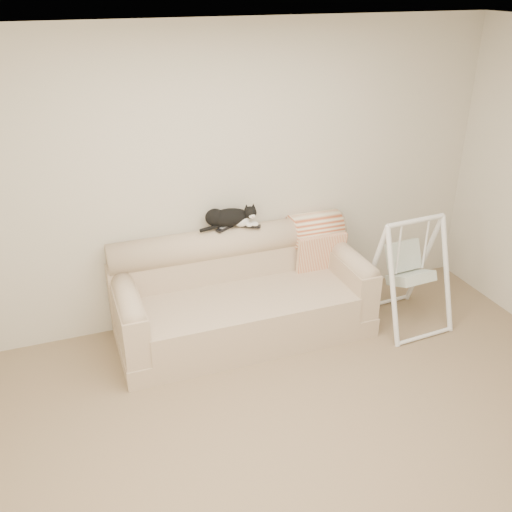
{
  "coord_description": "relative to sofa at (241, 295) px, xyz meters",
  "views": [
    {
      "loc": [
        -1.36,
        -2.5,
        2.89
      ],
      "look_at": [
        0.03,
        1.27,
        0.9
      ],
      "focal_mm": 40.0,
      "sensor_mm": 36.0,
      "label": 1
    }
  ],
  "objects": [
    {
      "name": "sofa",
      "position": [
        0.0,
        0.0,
        0.0
      ],
      "size": [
        2.2,
        0.93,
        0.9
      ],
      "color": "tan",
      "rests_on": "ground"
    },
    {
      "name": "baby_swing",
      "position": [
        1.45,
        -0.38,
        0.16
      ],
      "size": [
        0.67,
        0.71,
        1.03
      ],
      "color": "white",
      "rests_on": "ground"
    },
    {
      "name": "room_shell",
      "position": [
        -0.02,
        -1.62,
        1.18
      ],
      "size": [
        5.04,
        4.04,
        2.6
      ],
      "color": "beige",
      "rests_on": "ground"
    },
    {
      "name": "remote_a",
      "position": [
        -0.06,
        0.24,
        0.56
      ],
      "size": [
        0.18,
        0.14,
        0.03
      ],
      "color": "black",
      "rests_on": "sofa"
    },
    {
      "name": "ground_plane",
      "position": [
        -0.02,
        -1.62,
        -0.35
      ],
      "size": [
        5.0,
        5.0,
        0.0
      ],
      "primitive_type": "plane",
      "color": "#7D654E",
      "rests_on": "ground"
    },
    {
      "name": "tuxedo_cat",
      "position": [
        -0.01,
        0.25,
        0.65
      ],
      "size": [
        0.52,
        0.23,
        0.21
      ],
      "color": "black",
      "rests_on": "sofa"
    },
    {
      "name": "remote_b",
      "position": [
        0.17,
        0.21,
        0.56
      ],
      "size": [
        0.17,
        0.13,
        0.02
      ],
      "color": "black",
      "rests_on": "sofa"
    },
    {
      "name": "throw_blanket",
      "position": [
        0.81,
        0.23,
        0.37
      ],
      "size": [
        0.47,
        0.38,
        0.58
      ],
      "color": "#BF522C",
      "rests_on": "sofa"
    }
  ]
}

